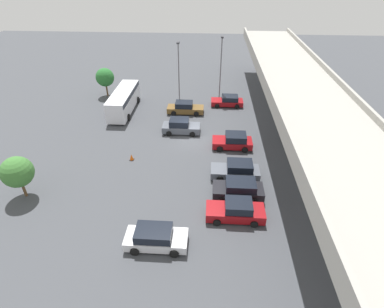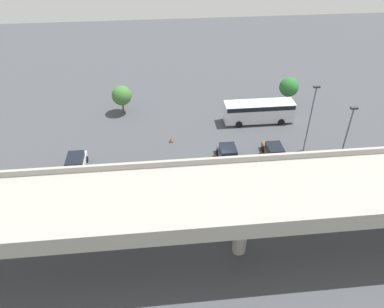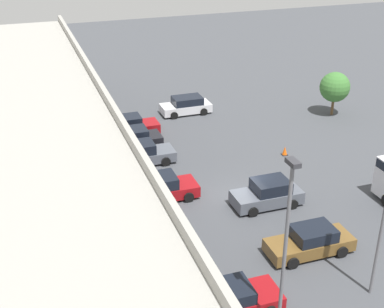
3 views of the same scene
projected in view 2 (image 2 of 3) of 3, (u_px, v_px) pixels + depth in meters
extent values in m
plane|color=#424449|center=(217.00, 168.00, 41.58)|extent=(115.56, 115.56, 0.00)
cube|color=#9E9B93|center=(244.00, 196.00, 28.48)|extent=(53.93, 7.75, 0.90)
cube|color=#9E9B93|center=(235.00, 159.00, 31.07)|extent=(53.93, 0.30, 0.55)
cube|color=#9E9B93|center=(257.00, 225.00, 25.05)|extent=(53.93, 0.30, 0.55)
cylinder|color=#9E9B93|center=(241.00, 227.00, 30.44)|extent=(1.17, 1.17, 5.82)
cube|color=maroon|center=(317.00, 185.00, 38.36)|extent=(1.94, 4.44, 0.64)
cube|color=black|center=(320.00, 183.00, 37.68)|extent=(1.78, 2.24, 0.63)
cylinder|color=black|center=(303.00, 179.00, 39.49)|extent=(0.22, 0.64, 0.64)
cylinder|color=black|center=(321.00, 177.00, 39.66)|extent=(0.22, 0.64, 0.64)
cylinder|color=black|center=(312.00, 196.00, 37.27)|extent=(0.22, 0.64, 0.64)
cylinder|color=black|center=(331.00, 195.00, 37.43)|extent=(0.22, 0.64, 0.64)
cube|color=brown|center=(275.00, 155.00, 42.65)|extent=(1.83, 4.85, 0.72)
cube|color=black|center=(275.00, 149.00, 42.40)|extent=(1.69, 2.26, 0.68)
cylinder|color=black|center=(286.00, 163.00, 41.63)|extent=(0.22, 0.67, 0.67)
cylinder|color=black|center=(270.00, 165.00, 41.48)|extent=(0.22, 0.67, 0.67)
cylinder|color=black|center=(278.00, 148.00, 44.06)|extent=(0.22, 0.67, 0.67)
cylinder|color=black|center=(263.00, 149.00, 43.91)|extent=(0.22, 0.67, 0.67)
cube|color=#515660|center=(228.00, 157.00, 42.22)|extent=(1.92, 4.44, 0.80)
cube|color=black|center=(228.00, 150.00, 41.97)|extent=(1.77, 2.23, 0.75)
cylinder|color=black|center=(239.00, 166.00, 41.34)|extent=(0.22, 0.64, 0.64)
cylinder|color=black|center=(221.00, 167.00, 41.18)|extent=(0.22, 0.64, 0.64)
cylinder|color=black|center=(234.00, 151.00, 43.57)|extent=(0.22, 0.64, 0.64)
cylinder|color=black|center=(217.00, 152.00, 43.40)|extent=(0.22, 0.64, 0.64)
cube|color=maroon|center=(209.00, 194.00, 37.23)|extent=(1.99, 4.32, 0.73)
cube|color=black|center=(210.00, 190.00, 36.52)|extent=(1.83, 2.24, 0.73)
cylinder|color=black|center=(198.00, 187.00, 38.35)|extent=(0.22, 0.67, 0.67)
cylinder|color=black|center=(217.00, 186.00, 38.53)|extent=(0.22, 0.67, 0.67)
cylinder|color=black|center=(201.00, 205.00, 36.19)|extent=(0.22, 0.67, 0.67)
cylinder|color=black|center=(221.00, 204.00, 36.36)|extent=(0.22, 0.67, 0.67)
cube|color=#515660|center=(155.00, 197.00, 36.77)|extent=(1.92, 4.57, 0.73)
cube|color=black|center=(155.00, 195.00, 36.01)|extent=(1.77, 2.37, 0.73)
cylinder|color=black|center=(145.00, 190.00, 37.95)|extent=(0.22, 0.68, 0.68)
cylinder|color=black|center=(165.00, 189.00, 38.12)|extent=(0.22, 0.68, 0.68)
cylinder|color=black|center=(145.00, 210.00, 35.66)|extent=(0.22, 0.68, 0.68)
cylinder|color=black|center=(166.00, 208.00, 35.83)|extent=(0.22, 0.68, 0.68)
cube|color=black|center=(127.00, 200.00, 36.44)|extent=(1.95, 4.38, 0.79)
cube|color=black|center=(126.00, 196.00, 35.86)|extent=(1.79, 2.56, 0.66)
cylinder|color=black|center=(117.00, 193.00, 37.59)|extent=(0.22, 0.64, 0.64)
cylinder|color=black|center=(137.00, 192.00, 37.76)|extent=(0.22, 0.64, 0.64)
cylinder|color=black|center=(116.00, 212.00, 35.40)|extent=(0.22, 0.64, 0.64)
cylinder|color=black|center=(137.00, 211.00, 35.57)|extent=(0.22, 0.64, 0.64)
cube|color=maroon|center=(100.00, 199.00, 36.54)|extent=(1.85, 4.66, 0.77)
cube|color=black|center=(98.00, 195.00, 35.93)|extent=(1.70, 2.13, 0.71)
cylinder|color=black|center=(92.00, 192.00, 37.77)|extent=(0.22, 0.60, 0.60)
cylinder|color=black|center=(111.00, 191.00, 37.93)|extent=(0.22, 0.60, 0.60)
cylinder|color=black|center=(89.00, 212.00, 35.44)|extent=(0.22, 0.60, 0.60)
cylinder|color=black|center=(109.00, 211.00, 35.60)|extent=(0.22, 0.60, 0.60)
cube|color=silver|center=(76.00, 166.00, 40.99)|extent=(1.92, 4.51, 0.71)
cube|color=black|center=(75.00, 160.00, 40.72)|extent=(1.77, 2.60, 0.66)
cylinder|color=black|center=(84.00, 174.00, 40.07)|extent=(0.22, 0.66, 0.66)
cylinder|color=black|center=(65.00, 176.00, 39.90)|extent=(0.22, 0.66, 0.66)
cylinder|color=black|center=(87.00, 159.00, 42.33)|extent=(0.22, 0.66, 0.66)
cylinder|color=black|center=(69.00, 160.00, 42.16)|extent=(0.22, 0.66, 0.66)
cube|color=silver|center=(259.00, 111.00, 48.85)|extent=(9.06, 2.35, 2.55)
cube|color=black|center=(259.00, 105.00, 48.32)|extent=(8.87, 2.39, 0.56)
cylinder|color=black|center=(239.00, 124.00, 48.28)|extent=(0.86, 0.29, 0.86)
cylinder|color=black|center=(235.00, 115.00, 50.21)|extent=(0.86, 0.29, 0.86)
cylinder|color=black|center=(281.00, 122.00, 48.75)|extent=(0.86, 0.29, 0.86)
cylinder|color=black|center=(276.00, 113.00, 50.69)|extent=(0.86, 0.29, 0.86)
cylinder|color=slate|center=(343.00, 147.00, 37.18)|extent=(0.16, 0.16, 8.67)
cube|color=#333338|center=(354.00, 108.00, 34.59)|extent=(0.70, 0.35, 0.20)
cylinder|color=slate|center=(310.00, 121.00, 41.91)|extent=(0.16, 0.16, 8.13)
cube|color=#333338|center=(317.00, 87.00, 39.48)|extent=(0.70, 0.35, 0.20)
cylinder|color=brown|center=(287.00, 100.00, 52.87)|extent=(0.24, 0.24, 1.72)
sphere|color=#286B2D|center=(289.00, 87.00, 51.71)|extent=(2.66, 2.66, 2.66)
cylinder|color=brown|center=(123.00, 108.00, 51.27)|extent=(0.24, 0.24, 1.47)
sphere|color=#3D7533|center=(122.00, 95.00, 50.18)|extent=(2.66, 2.66, 2.66)
cube|color=black|center=(171.00, 142.00, 45.74)|extent=(0.44, 0.44, 0.04)
cone|color=#EA590F|center=(171.00, 140.00, 45.55)|extent=(0.40, 0.40, 0.70)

